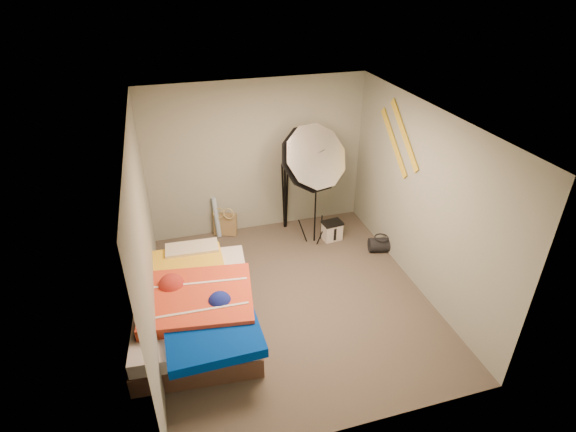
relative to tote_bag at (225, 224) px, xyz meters
name	(u,v)px	position (x,y,z in m)	size (l,w,h in m)	color
floor	(293,299)	(0.61, -1.90, -0.19)	(4.00, 4.00, 0.00)	brown
ceiling	(295,120)	(0.61, -1.90, 2.31)	(4.00, 4.00, 0.00)	silver
wall_back	(257,158)	(0.61, 0.10, 1.06)	(3.50, 3.50, 0.00)	gray
wall_front	(362,334)	(0.61, -3.90, 1.06)	(3.50, 3.50, 0.00)	gray
wall_left	(145,241)	(-1.14, -1.90, 1.06)	(4.00, 4.00, 0.00)	gray
wall_right	(421,201)	(2.36, -1.90, 1.06)	(4.00, 4.00, 0.00)	gray
tote_bag	(225,224)	(0.00, 0.00, 0.00)	(0.37, 0.11, 0.37)	#9C8254
wrapping_roll	(216,217)	(-0.14, 0.00, 0.15)	(0.08, 0.08, 0.68)	#5888B6
camera_case	(332,231)	(1.64, -0.64, -0.04)	(0.30, 0.21, 0.30)	silver
duffel_bag	(381,245)	(2.26, -1.18, -0.07)	(0.23, 0.23, 0.37)	black
wall_stripe_upper	(404,135)	(2.34, -1.30, 1.76)	(0.02, 1.10, 0.10)	gold
wall_stripe_lower	(394,142)	(2.34, -1.05, 1.56)	(0.02, 1.10, 0.10)	gold
bed	(195,305)	(-0.69, -2.01, 0.11)	(1.59, 2.26, 0.60)	#4D3226
photo_umbrella	(312,159)	(1.21, -0.77, 1.33)	(1.17, 0.89, 2.12)	black
camera_tripod	(285,188)	(1.02, -0.05, 0.54)	(0.08, 0.08, 1.28)	black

